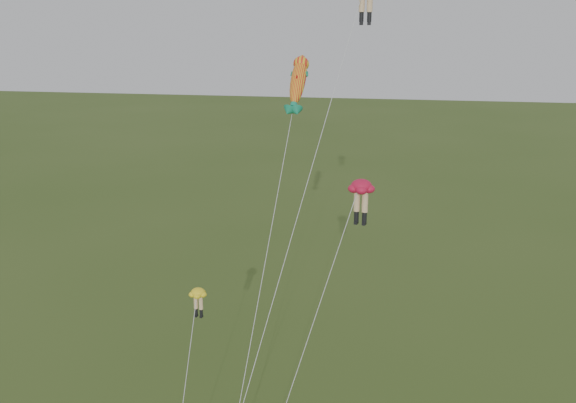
# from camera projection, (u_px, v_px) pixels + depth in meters

# --- Properties ---
(legs_kite_red_mid) EXTENTS (5.11, 6.73, 14.49)m
(legs_kite_red_mid) POSITION_uv_depth(u_px,v_px,m) (359.00, 197.00, 28.76)
(legs_kite_red_mid) COLOR red
(legs_kite_red_mid) RESTS_ON ground
(legs_kite_yellow) EXTENTS (1.53, 9.01, 8.03)m
(legs_kite_yellow) POSITION_uv_depth(u_px,v_px,m) (197.00, 304.00, 32.81)
(legs_kite_yellow) COLOR yellow
(legs_kite_yellow) RESTS_ON ground
(fish_kite) EXTENTS (2.08, 14.97, 19.76)m
(fish_kite) POSITION_uv_depth(u_px,v_px,m) (298.00, 82.00, 33.92)
(fish_kite) COLOR yellow
(fish_kite) RESTS_ON ground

